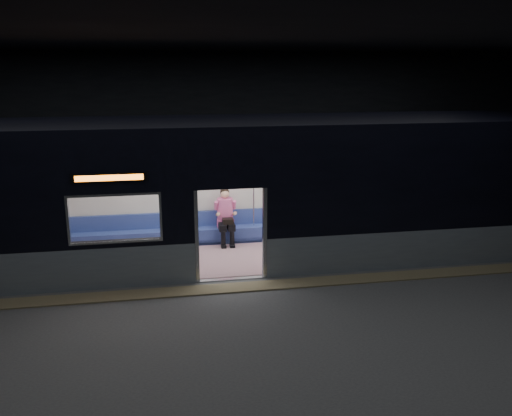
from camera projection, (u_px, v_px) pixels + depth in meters
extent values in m
cube|color=#47494C|center=(239.00, 299.00, 10.92)|extent=(24.00, 14.00, 0.01)
cube|color=black|center=(236.00, 41.00, 9.65)|extent=(24.00, 14.00, 0.04)
cube|color=black|center=(205.00, 134.00, 16.92)|extent=(24.00, 0.04, 5.00)
cube|color=black|center=(389.00, 381.00, 3.64)|extent=(24.00, 0.04, 5.00)
cube|color=#8C7F59|center=(235.00, 288.00, 11.43)|extent=(22.80, 0.50, 0.03)
cube|color=gray|center=(437.00, 247.00, 12.64)|extent=(8.30, 0.12, 0.90)
cube|color=black|center=(443.00, 180.00, 12.24)|extent=(8.30, 0.12, 2.30)
cube|color=black|center=(230.00, 162.00, 11.26)|extent=(1.40, 0.12, 1.15)
cube|color=#B7BABC|center=(197.00, 237.00, 11.54)|extent=(0.08, 0.14, 2.05)
cube|color=#B7BABC|center=(265.00, 233.00, 11.79)|extent=(0.08, 0.14, 2.05)
cube|color=black|center=(109.00, 178.00, 10.82)|extent=(1.50, 0.04, 0.18)
cube|color=orange|center=(109.00, 178.00, 10.81)|extent=(1.34, 0.03, 0.12)
cube|color=#B8B5A8|center=(216.00, 182.00, 14.26)|extent=(18.00, 0.12, 3.20)
cube|color=black|center=(221.00, 123.00, 12.46)|extent=(18.00, 3.00, 0.15)
cube|color=#856063|center=(224.00, 257.00, 13.29)|extent=(17.76, 2.76, 0.04)
cube|color=#B8B5A8|center=(222.00, 163.00, 12.70)|extent=(17.76, 2.76, 0.10)
cube|color=navy|center=(218.00, 234.00, 14.30)|extent=(11.00, 0.48, 0.41)
cube|color=navy|center=(217.00, 218.00, 14.38)|extent=(11.00, 0.10, 0.40)
cube|color=#78575A|center=(77.00, 273.00, 11.63)|extent=(4.40, 0.48, 0.41)
cube|color=#78575A|center=(368.00, 255.00, 12.76)|extent=(4.40, 0.48, 0.41)
cylinder|color=silver|center=(186.00, 227.00, 11.76)|extent=(0.04, 0.04, 2.26)
cylinder|color=silver|center=(181.00, 202.00, 13.91)|extent=(0.04, 0.04, 2.26)
cylinder|color=silver|center=(271.00, 222.00, 12.09)|extent=(0.04, 0.04, 2.26)
cylinder|color=silver|center=(254.00, 199.00, 14.24)|extent=(0.04, 0.04, 2.26)
cylinder|color=silver|center=(217.00, 171.00, 13.83)|extent=(11.00, 0.03, 0.03)
cube|color=black|center=(222.00, 226.00, 14.01)|extent=(0.18, 0.51, 0.17)
cube|color=black|center=(231.00, 226.00, 14.05)|extent=(0.18, 0.51, 0.17)
cylinder|color=black|center=(223.00, 239.00, 13.86)|extent=(0.12, 0.12, 0.43)
cylinder|color=black|center=(232.00, 239.00, 13.90)|extent=(0.12, 0.12, 0.43)
cube|color=#D25D95|center=(225.00, 223.00, 14.22)|extent=(0.43, 0.24, 0.22)
cylinder|color=#D25D95|center=(225.00, 209.00, 14.16)|extent=(0.46, 0.46, 0.56)
sphere|color=tan|center=(225.00, 194.00, 14.04)|extent=(0.23, 0.23, 0.23)
sphere|color=black|center=(225.00, 192.00, 14.07)|extent=(0.24, 0.24, 0.24)
cube|color=black|center=(228.00, 221.00, 13.92)|extent=(0.32, 0.30, 0.14)
cube|color=white|center=(395.00, 179.00, 15.06)|extent=(1.10, 0.03, 0.72)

